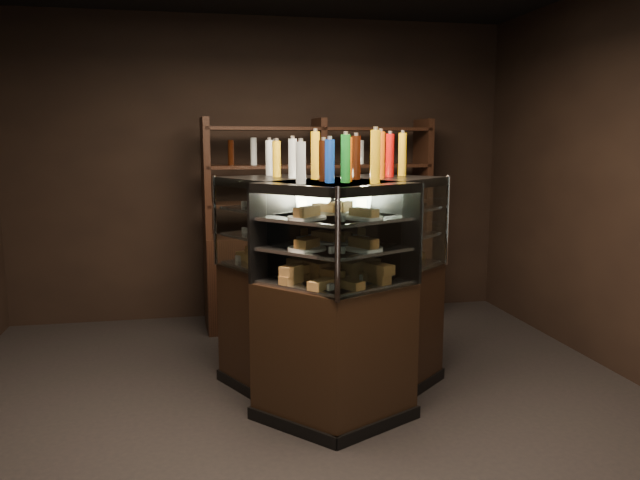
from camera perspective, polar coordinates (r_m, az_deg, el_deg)
The scene contains 7 objects.
ground at distance 4.29m, azimuth -1.29°, elevation -15.57°, with size 5.00×5.00×0.00m, color black.
room_shell at distance 3.90m, azimuth -1.39°, elevation 11.30°, with size 5.02×5.02×3.01m.
display_case at distance 4.36m, azimuth 1.16°, elevation -7.97°, with size 1.70×1.58×1.54m.
food_display at distance 4.21m, azimuth 1.19°, elevation 0.21°, with size 1.23×1.23×0.47m.
bottles_top at distance 4.17m, azimuth 1.21°, elevation 7.51°, with size 1.05×1.08×0.30m.
potted_conifer at distance 4.38m, azimuth 6.03°, elevation -9.76°, with size 0.31×0.31×0.66m.
back_shelving at distance 6.12m, azimuth -0.08°, elevation -2.01°, with size 2.23×0.56×2.00m.
Camera 1 is at (-0.67, -3.84, 1.79)m, focal length 35.00 mm.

